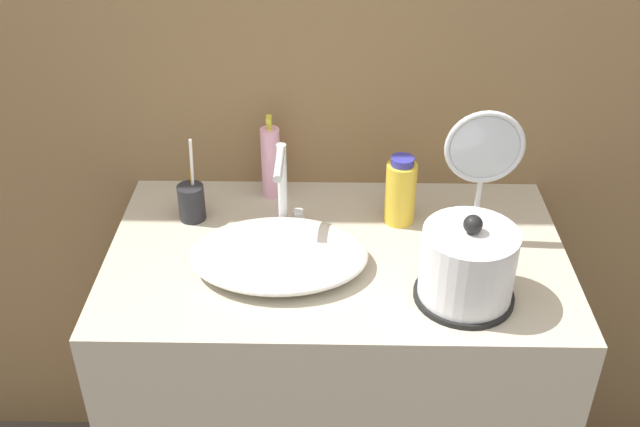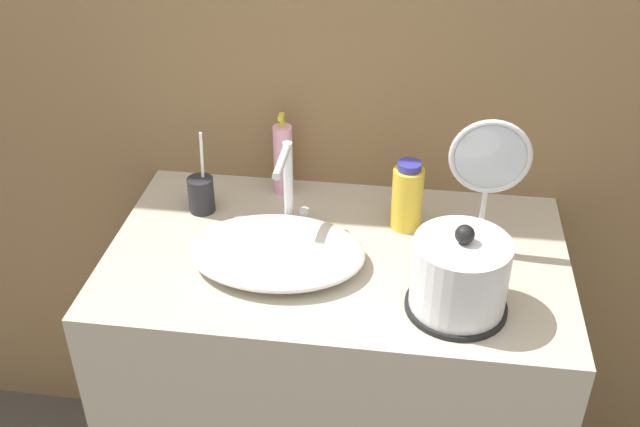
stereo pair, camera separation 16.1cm
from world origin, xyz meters
The scene contains 9 objects.
wall_back centered at (0.00, 0.62, 1.30)m, with size 6.00×0.04×2.60m.
vanity_counter centered at (0.00, 0.30, 0.46)m, with size 1.02×0.60×0.92m.
sink_basin centered at (-0.12, 0.25, 0.94)m, with size 0.38×0.28×0.06m.
faucet centered at (-0.12, 0.39, 1.03)m, with size 0.06×0.15×0.21m.
electric_kettle centered at (0.26, 0.14, 0.99)m, with size 0.20×0.20×0.20m.
toothbrush_cup centered at (-0.34, 0.43, 0.96)m, with size 0.06×0.06×0.21m.
lotion_bottle centered at (-0.16, 0.54, 1.01)m, with size 0.05×0.05×0.22m.
shampoo_bottle centered at (0.15, 0.43, 1.00)m, with size 0.07×0.07×0.17m.
vanity_mirror centered at (0.31, 0.36, 1.09)m, with size 0.17×0.12×0.32m.
Camera 2 is at (0.15, -1.04, 1.90)m, focal length 42.00 mm.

